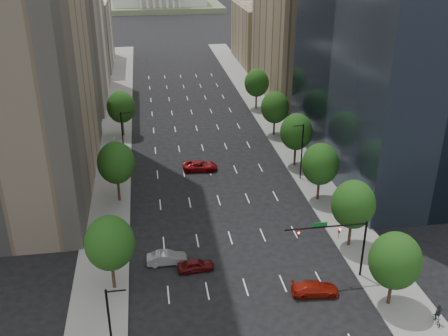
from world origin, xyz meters
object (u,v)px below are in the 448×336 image
car_red_near (315,289)px  car_maroon (196,265)px  car_red_far (200,166)px  cyclist (437,317)px  traffic_signal (343,238)px  car_silver (167,258)px

car_red_near → car_maroon: car_red_near is taller
car_red_near → car_maroon: 13.50m
car_red_near → car_maroon: (-12.01, 6.16, -0.02)m
car_red_far → cyclist: cyclist is taller
car_red_far → cyclist: bearing=-149.2°
traffic_signal → car_red_far: size_ratio=1.64×
car_maroon → car_silver: bearing=55.2°
traffic_signal → car_maroon: size_ratio=2.20×
car_silver → car_maroon: bearing=-120.1°
car_maroon → car_red_far: (3.50, 26.68, 0.07)m
car_red_near → cyclist: 12.06m
car_maroon → car_silver: car_silver is taller
traffic_signal → car_red_near: traffic_signal is taller
car_maroon → cyclist: bearing=-123.5°
traffic_signal → car_red_near: bearing=-146.7°
traffic_signal → car_red_near: (-3.52, -2.31, -4.44)m
car_silver → car_red_far: (6.66, 24.83, 0.02)m
traffic_signal → cyclist: (6.80, -8.55, -4.27)m
car_red_far → cyclist: (18.83, -39.09, 0.13)m
traffic_signal → car_maroon: bearing=166.1°
car_silver → car_red_near: bearing=-117.6°
car_red_near → cyclist: size_ratio=2.24×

